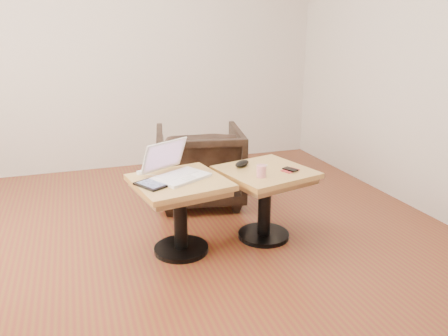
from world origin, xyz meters
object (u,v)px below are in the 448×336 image
object	(u,v)px
laptop	(176,170)
armchair	(200,165)
side_table_right	(265,187)
side_table_left	(180,198)
striped_cup	(261,171)

from	to	relation	value
laptop	armchair	size ratio (longest dim) A/B	0.63
side_table_right	armchair	world-z (taller)	armchair
laptop	side_table_left	bearing A→B (deg)	-113.44
side_table_left	laptop	distance (m)	0.20
laptop	striped_cup	bearing A→B (deg)	-49.01
striped_cup	armchair	xyz separation A→B (m)	(-0.16, 1.02, -0.24)
side_table_right	armchair	size ratio (longest dim) A/B	0.95
striped_cup	side_table_right	bearing A→B (deg)	55.69
side_table_right	armchair	distance (m)	0.92
side_table_right	armchair	bearing A→B (deg)	92.66
side_table_left	side_table_right	world-z (taller)	same
laptop	striped_cup	world-z (taller)	laptop
armchair	laptop	bearing A→B (deg)	74.68
side_table_left	striped_cup	bearing A→B (deg)	-23.59
side_table_left	armchair	xyz separation A→B (m)	(0.40, 0.89, -0.06)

